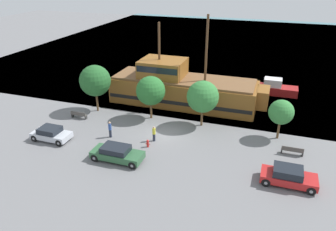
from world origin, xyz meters
name	(u,v)px	position (x,y,z in m)	size (l,w,h in m)	color
ground_plane	(164,134)	(0.00, 0.00, 0.00)	(160.00, 160.00, 0.00)	slate
water_surface	(231,45)	(0.00, 44.00, 0.00)	(80.00, 80.00, 0.00)	teal
pirate_ship	(182,88)	(-0.70, 8.66, 2.05)	(19.45, 5.69, 11.15)	brown
moored_boat_dockside	(275,88)	(10.42, 16.01, 0.79)	(5.82, 2.19, 2.11)	maroon
parked_car_curb_front	(117,153)	(-2.33, -6.17, 0.71)	(4.73, 1.97, 1.39)	#2D5B38
parked_car_curb_mid	(51,134)	(-10.36, -4.91, 0.68)	(3.89, 1.94, 1.36)	#B7BCC6
parked_car_curb_rear	(288,176)	(12.35, -4.92, 0.75)	(4.38, 2.01, 1.50)	#B21E1E
fire_hydrant	(148,143)	(-0.59, -3.08, 0.41)	(0.42, 0.25, 0.76)	red
bench_promenade_east	(79,115)	(-10.59, 0.41, 0.45)	(1.90, 0.45, 0.85)	#4C4742
bench_promenade_west	(292,151)	(12.71, -0.05, 0.45)	(1.97, 0.45, 0.85)	#4C4742
pedestrian_walking_near	(110,129)	(-4.98, -2.47, 0.89)	(0.32, 0.32, 1.75)	#232838
pedestrian_walking_far	(154,134)	(-0.45, -1.75, 0.81)	(0.32, 0.32, 1.61)	#232838
tree_row_east	(95,81)	(-9.64, 3.06, 3.81)	(3.67, 3.67, 5.65)	brown
tree_row_mideast	(151,91)	(-2.72, 3.22, 3.35)	(3.30, 3.30, 5.00)	brown
tree_row_midwest	(203,97)	(3.24, 3.24, 3.39)	(3.45, 3.45, 5.12)	brown
tree_row_west	(281,112)	(11.31, 2.88, 2.91)	(2.49, 2.49, 4.16)	brown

